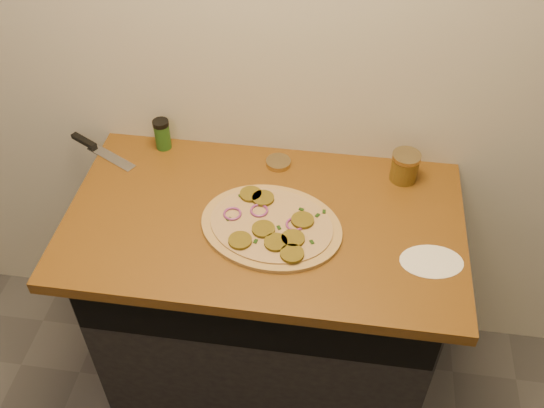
% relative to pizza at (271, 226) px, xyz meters
% --- Properties ---
extents(cabinet, '(1.10, 0.60, 0.86)m').
position_rel_pizza_xyz_m(cabinet, '(-0.03, 0.08, -0.48)').
color(cabinet, black).
rests_on(cabinet, ground).
extents(countertop, '(1.20, 0.70, 0.04)m').
position_rel_pizza_xyz_m(countertop, '(-0.03, 0.05, -0.03)').
color(countertop, brown).
rests_on(countertop, cabinet).
extents(pizza, '(0.50, 0.50, 0.03)m').
position_rel_pizza_xyz_m(pizza, '(0.00, 0.00, 0.00)').
color(pizza, tan).
rests_on(pizza, countertop).
extents(chefs_knife, '(0.27, 0.17, 0.02)m').
position_rel_pizza_xyz_m(chefs_knife, '(-0.64, 0.28, -0.01)').
color(chefs_knife, '#B7BAC1').
rests_on(chefs_knife, countertop).
extents(mason_jar_lid, '(0.11, 0.11, 0.02)m').
position_rel_pizza_xyz_m(mason_jar_lid, '(-0.02, 0.29, -0.00)').
color(mason_jar_lid, tan).
rests_on(mason_jar_lid, countertop).
extents(salsa_jar, '(0.09, 0.09, 0.10)m').
position_rel_pizza_xyz_m(salsa_jar, '(0.39, 0.28, 0.04)').
color(salsa_jar, maroon).
rests_on(salsa_jar, countertop).
extents(spice_shaker, '(0.05, 0.05, 0.11)m').
position_rel_pizza_xyz_m(spice_shaker, '(-0.42, 0.33, 0.04)').
color(spice_shaker, '#25571B').
rests_on(spice_shaker, countertop).
extents(flour_spill, '(0.20, 0.20, 0.00)m').
position_rel_pizza_xyz_m(flour_spill, '(0.46, -0.07, -0.01)').
color(flour_spill, white).
rests_on(flour_spill, countertop).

